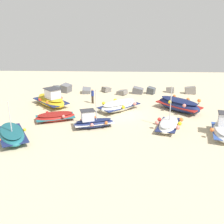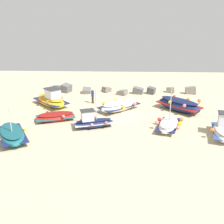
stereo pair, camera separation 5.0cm
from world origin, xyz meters
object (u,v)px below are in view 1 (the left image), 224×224
fishing_boat_2 (169,124)px  fishing_boat_3 (224,130)px  person_walking (93,95)px  mooring_buoy_0 (199,101)px  fishing_boat_1 (93,122)px  fishing_boat_6 (119,106)px  fishing_boat_5 (55,117)px  fishing_boat_7 (12,134)px  fishing_boat_0 (179,105)px  fishing_boat_4 (51,100)px

fishing_boat_2 → fishing_boat_3: bearing=89.9°
person_walking → mooring_buoy_0: bearing=-60.3°
fishing_boat_1 → person_walking: size_ratio=2.23×
fishing_boat_6 → mooring_buoy_0: size_ratio=7.63×
fishing_boat_5 → fishing_boat_1: bearing=135.6°
fishing_boat_5 → fishing_boat_7: fishing_boat_7 is taller
person_walking → fishing_boat_2: bearing=-105.0°
fishing_boat_0 → fishing_boat_2: bearing=116.1°
fishing_boat_2 → fishing_boat_5: 10.45m
fishing_boat_7 → fishing_boat_2: bearing=-108.2°
fishing_boat_0 → person_walking: bearing=32.7°
fishing_boat_5 → fishing_boat_0: bearing=174.1°
fishing_boat_0 → person_walking: (-9.19, 2.23, 0.30)m
fishing_boat_2 → fishing_boat_4: fishing_boat_2 is taller
fishing_boat_1 → fishing_boat_4: (-5.26, 6.11, 0.13)m
fishing_boat_5 → fishing_boat_6: fishing_boat_6 is taller
fishing_boat_1 → fishing_boat_6: (2.24, 4.83, -0.04)m
fishing_boat_4 → fishing_boat_6: size_ratio=1.04×
fishing_boat_6 → mooring_buoy_0: (8.93, 2.49, -0.12)m
fishing_boat_2 → fishing_boat_7: bearing=-58.7°
fishing_boat_4 → mooring_buoy_0: size_ratio=7.92×
fishing_boat_5 → fishing_boat_6: 6.77m
fishing_boat_7 → fishing_boat_0: bearing=-92.8°
fishing_boat_6 → person_walking: person_walking is taller
fishing_boat_4 → person_walking: (4.47, 1.00, 0.30)m
fishing_boat_0 → mooring_buoy_0: bearing=-92.3°
fishing_boat_4 → fishing_boat_7: (-0.88, -8.81, -0.22)m
fishing_boat_0 → fishing_boat_3: 6.74m
fishing_boat_0 → fishing_boat_7: bearing=73.9°
fishing_boat_6 → fishing_boat_7: fishing_boat_7 is taller
fishing_boat_5 → fishing_boat_6: bearing=-172.6°
fishing_boat_2 → person_walking: (-7.41, 7.07, 0.58)m
fishing_boat_1 → fishing_boat_5: 4.06m
fishing_boat_4 → person_walking: fishing_boat_4 is taller
fishing_boat_4 → fishing_boat_5: fishing_boat_4 is taller
fishing_boat_0 → mooring_buoy_0: 3.70m
fishing_boat_0 → fishing_boat_4: (-13.66, 1.23, 0.01)m
fishing_boat_5 → person_walking: person_walking is taller
fishing_boat_1 → fishing_boat_2: fishing_boat_2 is taller
fishing_boat_2 → fishing_boat_3: 4.42m
fishing_boat_4 → person_walking: 4.59m
fishing_boat_1 → fishing_boat_7: (-6.14, -2.70, -0.09)m
fishing_boat_5 → mooring_buoy_0: size_ratio=6.55×
fishing_boat_6 → fishing_boat_7: bearing=-1.3°
fishing_boat_3 → fishing_boat_7: 16.98m
fishing_boat_1 → fishing_boat_7: 6.71m
fishing_boat_0 → fishing_boat_4: size_ratio=0.99×
fishing_boat_5 → mooring_buoy_0: 15.94m
fishing_boat_6 → mooring_buoy_0: bearing=152.4°
fishing_boat_0 → fishing_boat_1: bearing=76.5°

